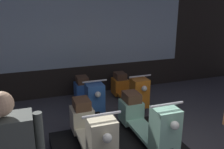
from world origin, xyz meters
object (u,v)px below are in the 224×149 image
object	(u,v)px
scooter_display_left	(91,130)
scooter_backrow_0	(88,96)
scooter_backrow_1	(129,90)
scooter_display_right	(146,121)

from	to	relation	value
scooter_display_left	scooter_backrow_0	distance (m)	1.79
scooter_display_left	scooter_backrow_1	world-z (taller)	scooter_display_left
scooter_display_left	scooter_backrow_1	bearing A→B (deg)	52.64
scooter_backrow_1	scooter_display_right	bearing A→B (deg)	-105.15
scooter_display_left	scooter_backrow_0	xyz separation A→B (m)	(0.40, 1.74, -0.19)
scooter_backrow_0	scooter_backrow_1	distance (m)	0.93
scooter_backrow_0	scooter_backrow_1	size ratio (longest dim) A/B	1.00
scooter_display_left	scooter_display_right	bearing A→B (deg)	0.00
scooter_backrow_0	scooter_backrow_1	world-z (taller)	same
scooter_backrow_0	scooter_display_right	bearing A→B (deg)	-75.30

